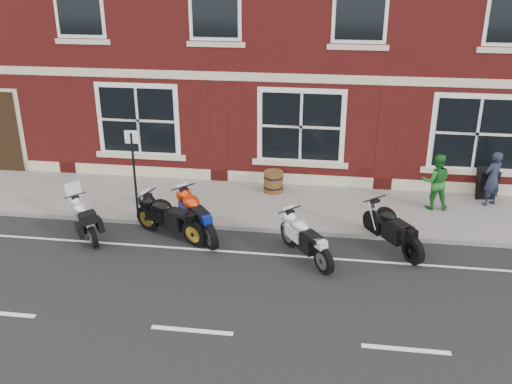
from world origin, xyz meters
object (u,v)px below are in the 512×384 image
moto_sport_red (198,213)px  moto_sport_silver (306,237)px  pedestrian_right (436,181)px  moto_sport_black (170,216)px  moto_naked_black (393,226)px  barrel_planter (273,182)px  moto_touring_silver (86,217)px  a_board_sign (487,184)px  parking_sign (134,168)px  pedestrian_left (493,179)px

moto_sport_red → moto_sport_silver: bearing=-52.2°
pedestrian_right → moto_sport_red: bearing=18.6°
moto_sport_red → pedestrian_right: pedestrian_right is taller
moto_sport_black → moto_naked_black: (5.52, 0.18, 0.00)m
moto_sport_black → barrel_planter: size_ratio=3.22×
moto_touring_silver → moto_sport_red: (2.81, 0.43, 0.08)m
moto_touring_silver → moto_naked_black: size_ratio=0.82×
moto_sport_black → a_board_sign: a_board_sign is taller
moto_sport_black → moto_naked_black: size_ratio=1.05×
parking_sign → moto_touring_silver: bearing=-138.8°
moto_sport_black → pedestrian_left: bearing=-44.2°
pedestrian_left → pedestrian_right: pedestrian_right is taller
moto_naked_black → parking_sign: bearing=142.1°
barrel_planter → moto_touring_silver: bearing=-143.4°
moto_sport_black → moto_sport_silver: 3.53m
moto_sport_silver → a_board_sign: 6.37m
a_board_sign → parking_sign: bearing=-172.9°
pedestrian_left → barrel_planter: bearing=-33.7°
moto_touring_silver → pedestrian_left: bearing=-20.4°
pedestrian_right → barrel_planter: bearing=-8.9°
barrel_planter → a_board_sign: bearing=3.3°
moto_touring_silver → pedestrian_left: size_ratio=1.03×
moto_sport_black → moto_touring_silver: bearing=122.2°
moto_sport_black → a_board_sign: 9.08m
a_board_sign → pedestrian_right: bearing=-159.0°
pedestrian_right → a_board_sign: pedestrian_right is taller
a_board_sign → moto_naked_black: bearing=-140.2°
moto_sport_silver → a_board_sign: a_board_sign is taller
barrel_planter → parking_sign: size_ratio=0.27×
a_board_sign → barrel_planter: (-6.13, -0.35, -0.14)m
a_board_sign → barrel_planter: 6.14m
pedestrian_right → a_board_sign: 1.85m
moto_touring_silver → moto_sport_silver: size_ratio=0.89×
moto_sport_silver → moto_naked_black: size_ratio=0.92×
moto_touring_silver → parking_sign: bearing=7.0°
moto_sport_red → parking_sign: 2.10m
pedestrian_left → a_board_sign: pedestrian_left is taller
moto_touring_silver → pedestrian_right: pedestrian_right is taller
moto_sport_black → parking_sign: 1.65m
parking_sign → barrel_planter: bearing=30.9°
pedestrian_left → parking_sign: bearing=-19.9°
moto_sport_black → pedestrian_right: bearing=-43.5°
moto_touring_silver → pedestrian_left: 11.04m
a_board_sign → barrel_planter: a_board_sign is taller
moto_naked_black → parking_sign: parking_sign is taller
moto_sport_black → moto_sport_silver: moto_sport_black is taller
moto_touring_silver → parking_sign: 1.74m
moto_touring_silver → parking_sign: parking_sign is taller
moto_touring_silver → barrel_planter: 5.51m
moto_touring_silver → moto_sport_black: 2.15m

